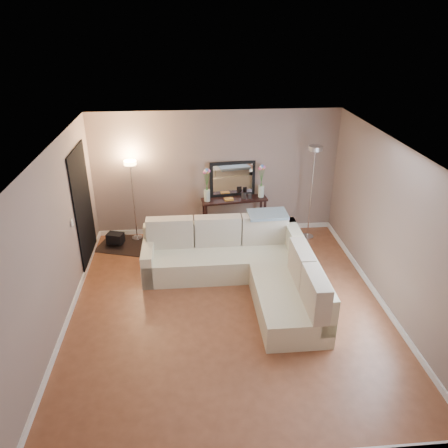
{
  "coord_description": "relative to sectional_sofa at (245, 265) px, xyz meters",
  "views": [
    {
      "loc": [
        -0.57,
        -5.73,
        4.27
      ],
      "look_at": [
        0.0,
        0.8,
        1.1
      ],
      "focal_mm": 35.0,
      "sensor_mm": 36.0,
      "label": 1
    }
  ],
  "objects": [
    {
      "name": "ceiling",
      "position": [
        -0.35,
        -0.67,
        2.24
      ],
      "size": [
        5.0,
        5.5,
        0.01
      ],
      "primitive_type": "cube",
      "color": "white",
      "rests_on": "ground"
    },
    {
      "name": "throw_blanket",
      "position": [
        0.49,
        0.71,
        0.62
      ],
      "size": [
        0.73,
        0.45,
        0.09
      ],
      "primitive_type": "cube",
      "rotation": [
        0.1,
        0.0,
        0.05
      ],
      "color": "gray",
      "rests_on": "sectional_sofa"
    },
    {
      "name": "floor",
      "position": [
        -0.35,
        -0.67,
        -0.37
      ],
      "size": [
        5.0,
        5.5,
        0.01
      ],
      "primitive_type": "cube",
      "color": "brown",
      "rests_on": "ground"
    },
    {
      "name": "flower_vase_left",
      "position": [
        -0.55,
        1.8,
        0.75
      ],
      "size": [
        0.16,
        0.14,
        0.71
      ],
      "color": "silver",
      "rests_on": "console_table"
    },
    {
      "name": "baseboard_right",
      "position": [
        2.13,
        -0.67,
        -0.32
      ],
      "size": [
        0.03,
        5.5,
        0.1
      ],
      "primitive_type": "cube",
      "color": "white",
      "rests_on": "ground"
    },
    {
      "name": "wall_back",
      "position": [
        -0.35,
        2.09,
        0.93
      ],
      "size": [
        5.0,
        0.02,
        2.6
      ],
      "primitive_type": "cube",
      "color": "gray",
      "rests_on": "ground"
    },
    {
      "name": "floor_lamp_unlit",
      "position": [
        1.54,
        1.61,
        1.03
      ],
      "size": [
        0.32,
        0.32,
        1.98
      ],
      "color": "silver",
      "rests_on": "floor"
    },
    {
      "name": "doorway",
      "position": [
        -2.83,
        1.03,
        0.73
      ],
      "size": [
        0.02,
        1.2,
        2.2
      ],
      "primitive_type": "cube",
      "color": "black",
      "rests_on": "ground"
    },
    {
      "name": "baseboard_back",
      "position": [
        -0.35,
        2.07,
        -0.32
      ],
      "size": [
        5.0,
        0.03,
        0.1
      ],
      "primitive_type": "cube",
      "color": "white",
      "rests_on": "ground"
    },
    {
      "name": "console_table",
      "position": [
        -0.07,
        1.86,
        0.1
      ],
      "size": [
        1.37,
        0.52,
        0.83
      ],
      "color": "black",
      "rests_on": "floor"
    },
    {
      "name": "baseboard_left",
      "position": [
        -2.84,
        -0.67,
        -0.32
      ],
      "size": [
        0.03,
        5.5,
        0.1
      ],
      "primitive_type": "cube",
      "color": "white",
      "rests_on": "ground"
    },
    {
      "name": "wall_right",
      "position": [
        2.16,
        -0.67,
        0.93
      ],
      "size": [
        0.02,
        5.5,
        2.6
      ],
      "primitive_type": "cube",
      "color": "gray",
      "rests_on": "ground"
    },
    {
      "name": "floor_lamp_lit",
      "position": [
        -2.03,
        1.86,
        0.83
      ],
      "size": [
        0.3,
        0.3,
        1.7
      ],
      "color": "silver",
      "rests_on": "floor"
    },
    {
      "name": "black_bag",
      "position": [
        -2.43,
        1.55,
        -0.18
      ],
      "size": [
        0.36,
        0.3,
        0.2
      ],
      "primitive_type": "cube",
      "rotation": [
        0.0,
        0.0,
        -0.3
      ],
      "color": "black",
      "rests_on": "charcoal_rug"
    },
    {
      "name": "table_decor",
      "position": [
        0.01,
        1.83,
        0.48
      ],
      "size": [
        0.57,
        0.14,
        0.13
      ],
      "color": "orange",
      "rests_on": "console_table"
    },
    {
      "name": "wall_front",
      "position": [
        -0.35,
        -3.43,
        0.93
      ],
      "size": [
        5.0,
        0.02,
        2.6
      ],
      "primitive_type": "cube",
      "color": "gray",
      "rests_on": "ground"
    },
    {
      "name": "switch_plate",
      "position": [
        -2.83,
        0.18,
        0.83
      ],
      "size": [
        0.02,
        0.08,
        0.12
      ],
      "primitive_type": "cube",
      "color": "white",
      "rests_on": "ground"
    },
    {
      "name": "wall_left",
      "position": [
        -2.86,
        -0.67,
        0.93
      ],
      "size": [
        0.02,
        5.5,
        2.6
      ],
      "primitive_type": "cube",
      "color": "gray",
      "rests_on": "ground"
    },
    {
      "name": "charcoal_rug",
      "position": [
        -2.21,
        1.58,
        -0.36
      ],
      "size": [
        1.3,
        1.12,
        0.01
      ],
      "primitive_type": "cube",
      "rotation": [
        0.0,
        0.0,
        -0.3
      ],
      "color": "black",
      "rests_on": "floor"
    },
    {
      "name": "leaning_mirror",
      "position": [
        -0.01,
        2.04,
        0.83
      ],
      "size": [
        0.95,
        0.15,
        0.74
      ],
      "color": "black",
      "rests_on": "console_table"
    },
    {
      "name": "flower_vase_right",
      "position": [
        0.58,
        1.94,
        0.75
      ],
      "size": [
        0.16,
        0.14,
        0.71
      ],
      "color": "silver",
      "rests_on": "console_table"
    },
    {
      "name": "sectional_sofa",
      "position": [
        0.0,
        0.0,
        0.0
      ],
      "size": [
        2.82,
        2.7,
        0.99
      ],
      "color": "#EEE8C1",
      "rests_on": "floor"
    }
  ]
}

